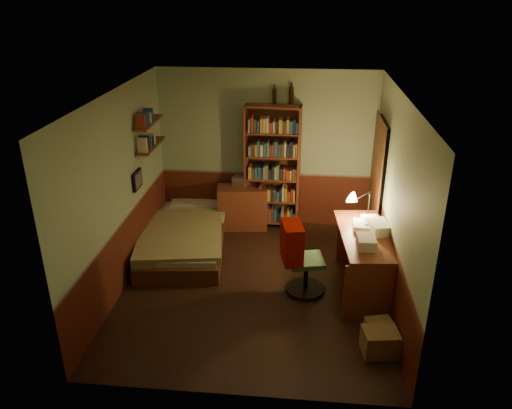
# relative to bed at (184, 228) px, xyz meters

# --- Properties ---
(floor) EXTENTS (3.50, 4.00, 0.02)m
(floor) POSITION_rel_bed_xyz_m (1.19, -0.97, -0.33)
(floor) COLOR black
(floor) RESTS_ON ground
(ceiling) EXTENTS (3.50, 4.00, 0.02)m
(ceiling) POSITION_rel_bed_xyz_m (1.19, -0.97, 2.29)
(ceiling) COLOR silver
(ceiling) RESTS_ON wall_back
(wall_back) EXTENTS (3.50, 0.02, 2.60)m
(wall_back) POSITION_rel_bed_xyz_m (1.19, 1.04, 0.98)
(wall_back) COLOR gray
(wall_back) RESTS_ON ground
(wall_left) EXTENTS (0.02, 4.00, 2.60)m
(wall_left) POSITION_rel_bed_xyz_m (-0.57, -0.97, 0.98)
(wall_left) COLOR gray
(wall_left) RESTS_ON ground
(wall_right) EXTENTS (0.02, 4.00, 2.60)m
(wall_right) POSITION_rel_bed_xyz_m (2.95, -0.97, 0.98)
(wall_right) COLOR gray
(wall_right) RESTS_ON ground
(wall_front) EXTENTS (3.50, 0.02, 2.60)m
(wall_front) POSITION_rel_bed_xyz_m (1.19, -2.98, 0.98)
(wall_front) COLOR gray
(wall_front) RESTS_ON ground
(doorway) EXTENTS (0.06, 0.90, 2.00)m
(doorway) POSITION_rel_bed_xyz_m (2.91, 0.33, 0.68)
(doorway) COLOR black
(doorway) RESTS_ON ground
(door_trim) EXTENTS (0.02, 0.98, 2.08)m
(door_trim) POSITION_rel_bed_xyz_m (2.88, 0.33, 0.68)
(door_trim) COLOR #442310
(door_trim) RESTS_ON ground
(bed) EXTENTS (1.39, 2.29, 0.65)m
(bed) POSITION_rel_bed_xyz_m (0.00, 0.00, 0.00)
(bed) COLOR olive
(bed) RESTS_ON ground
(dresser) EXTENTS (0.86, 0.50, 0.72)m
(dresser) POSITION_rel_bed_xyz_m (0.81, 0.79, 0.04)
(dresser) COLOR maroon
(dresser) RESTS_ON ground
(mini_stereo) EXTENTS (0.29, 0.25, 0.14)m
(mini_stereo) POSITION_rel_bed_xyz_m (0.78, 0.92, 0.47)
(mini_stereo) COLOR #B2B2B7
(mini_stereo) RESTS_ON dresser
(bookshelf) EXTENTS (0.90, 0.34, 2.07)m
(bookshelf) POSITION_rel_bed_xyz_m (1.30, 0.88, 0.71)
(bookshelf) COLOR maroon
(bookshelf) RESTS_ON ground
(bottle_left) EXTENTS (0.08, 0.08, 0.23)m
(bottle_left) POSITION_rel_bed_xyz_m (1.31, 0.99, 1.86)
(bottle_left) COLOR black
(bottle_left) RESTS_ON bookshelf
(bottle_right) EXTENTS (0.08, 0.08, 0.27)m
(bottle_right) POSITION_rel_bed_xyz_m (1.57, 0.99, 1.88)
(bottle_right) COLOR black
(bottle_right) RESTS_ON bookshelf
(desk) EXTENTS (0.75, 1.54, 0.80)m
(desk) POSITION_rel_bed_xyz_m (2.63, -0.86, 0.08)
(desk) COLOR maroon
(desk) RESTS_ON ground
(paper_stack) EXTENTS (0.33, 0.40, 0.14)m
(paper_stack) POSITION_rel_bed_xyz_m (2.81, -0.77, 0.55)
(paper_stack) COLOR silver
(paper_stack) RESTS_ON desk
(desk_lamp) EXTENTS (0.21, 0.21, 0.53)m
(desk_lamp) POSITION_rel_bed_xyz_m (2.72, -0.32, 0.74)
(desk_lamp) COLOR black
(desk_lamp) RESTS_ON desk
(office_chair) EXTENTS (0.53, 0.49, 0.92)m
(office_chair) POSITION_rel_bed_xyz_m (1.89, -1.04, 0.14)
(office_chair) COLOR #335938
(office_chair) RESTS_ON ground
(red_jacket) EXTENTS (0.34, 0.49, 0.52)m
(red_jacket) POSITION_rel_bed_xyz_m (1.65, -0.89, 0.86)
(red_jacket) COLOR #B20F01
(red_jacket) RESTS_ON office_chair
(wall_shelf_lower) EXTENTS (0.20, 0.90, 0.03)m
(wall_shelf_lower) POSITION_rel_bed_xyz_m (-0.45, 0.13, 1.28)
(wall_shelf_lower) COLOR maroon
(wall_shelf_lower) RESTS_ON wall_left
(wall_shelf_upper) EXTENTS (0.20, 0.90, 0.03)m
(wall_shelf_upper) POSITION_rel_bed_xyz_m (-0.45, 0.13, 1.63)
(wall_shelf_upper) COLOR maroon
(wall_shelf_upper) RESTS_ON wall_left
(framed_picture) EXTENTS (0.04, 0.32, 0.26)m
(framed_picture) POSITION_rel_bed_xyz_m (-0.53, -0.37, 0.93)
(framed_picture) COLOR black
(framed_picture) RESTS_ON wall_left
(cardboard_box_a) EXTENTS (0.43, 0.36, 0.29)m
(cardboard_box_a) POSITION_rel_bed_xyz_m (2.72, -2.18, -0.18)
(cardboard_box_a) COLOR olive
(cardboard_box_a) RESTS_ON ground
(cardboard_box_b) EXTENTS (0.35, 0.31, 0.21)m
(cardboard_box_b) POSITION_rel_bed_xyz_m (2.75, -1.90, -0.22)
(cardboard_box_b) COLOR olive
(cardboard_box_b) RESTS_ON ground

